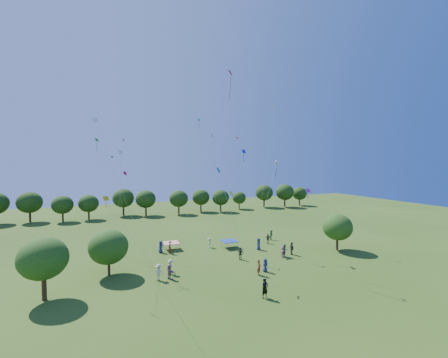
% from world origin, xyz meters
% --- Properties ---
extents(ground, '(160.00, 160.00, 0.00)m').
position_xyz_m(ground, '(0.00, 0.00, 0.00)').
color(ground, '#385519').
extents(near_tree_west, '(4.45, 4.45, 5.99)m').
position_xyz_m(near_tree_west, '(-19.15, 12.32, 3.98)').
color(near_tree_west, '#422B19').
rests_on(near_tree_west, ground).
extents(near_tree_north, '(4.42, 4.42, 5.32)m').
position_xyz_m(near_tree_north, '(-13.31, 16.62, 3.32)').
color(near_tree_north, '#422B19').
rests_on(near_tree_north, ground).
extents(near_tree_east, '(4.30, 4.30, 5.40)m').
position_xyz_m(near_tree_east, '(18.34, 14.23, 3.46)').
color(near_tree_east, '#422B19').
rests_on(near_tree_east, ground).
extents(treeline, '(88.01, 8.77, 6.77)m').
position_xyz_m(treeline, '(-1.73, 55.43, 4.09)').
color(treeline, '#422B19').
rests_on(treeline, ground).
extents(tent_red_stripe, '(2.20, 2.20, 1.10)m').
position_xyz_m(tent_red_stripe, '(-4.40, 23.95, 1.04)').
color(tent_red_stripe, '#E2471A').
rests_on(tent_red_stripe, ground).
extents(tent_blue, '(2.20, 2.20, 1.10)m').
position_xyz_m(tent_blue, '(4.03, 21.55, 1.04)').
color(tent_blue, '#1934A2').
rests_on(tent_blue, ground).
extents(man_in_black, '(0.77, 0.55, 1.93)m').
position_xyz_m(man_in_black, '(0.33, 4.58, 0.96)').
color(man_in_black, black).
rests_on(man_in_black, ground).
extents(crowd_person_0, '(0.95, 0.92, 1.74)m').
position_xyz_m(crowd_person_0, '(-6.14, 23.02, 0.87)').
color(crowd_person_0, navy).
rests_on(crowd_person_0, ground).
extents(crowd_person_1, '(0.70, 0.80, 1.81)m').
position_xyz_m(crowd_person_1, '(2.70, 9.97, 0.90)').
color(crowd_person_1, maroon).
rests_on(crowd_person_1, ground).
extents(crowd_person_2, '(0.72, 0.91, 1.63)m').
position_xyz_m(crowd_person_2, '(12.49, 23.14, 0.82)').
color(crowd_person_2, '#23532C').
rests_on(crowd_person_2, ground).
extents(crowd_person_3, '(1.28, 1.06, 1.80)m').
position_xyz_m(crowd_person_3, '(-8.27, 12.99, 0.90)').
color(crowd_person_3, beige).
rests_on(crowd_person_3, ground).
extents(crowd_person_4, '(0.97, 0.98, 1.62)m').
position_xyz_m(crowd_person_4, '(3.15, 15.81, 0.81)').
color(crowd_person_4, '#37312C').
rests_on(crowd_person_4, ground).
extents(crowd_person_5, '(1.36, 1.47, 1.58)m').
position_xyz_m(crowd_person_5, '(8.92, 14.39, 0.79)').
color(crowd_person_5, '#A96292').
rests_on(crowd_person_5, ground).
extents(crowd_person_6, '(0.79, 0.98, 1.75)m').
position_xyz_m(crowd_person_6, '(7.64, 18.89, 0.88)').
color(crowd_person_6, navy).
rests_on(crowd_person_6, ground).
extents(crowd_person_7, '(0.69, 0.75, 1.69)m').
position_xyz_m(crowd_person_7, '(-12.72, 27.17, 0.84)').
color(crowd_person_7, maroon).
rests_on(crowd_person_7, ground).
extents(crowd_person_8, '(0.92, 0.58, 1.74)m').
position_xyz_m(crowd_person_8, '(9.35, 14.55, 0.87)').
color(crowd_person_8, '#296030').
rests_on(crowd_person_8, ground).
extents(crowd_person_9, '(1.08, 0.91, 1.52)m').
position_xyz_m(crowd_person_9, '(1.24, 22.87, 0.76)').
color(crowd_person_9, beige).
rests_on(crowd_person_9, ground).
extents(crowd_person_10, '(0.99, 0.95, 1.61)m').
position_xyz_m(crowd_person_10, '(10.66, 21.28, 0.81)').
color(crowd_person_10, '#423935').
rests_on(crowd_person_10, ground).
extents(crowd_person_11, '(1.00, 1.64, 1.66)m').
position_xyz_m(crowd_person_11, '(-7.08, 12.82, 0.83)').
color(crowd_person_11, '#834C71').
rests_on(crowd_person_11, ground).
extents(crowd_person_12, '(0.58, 0.86, 1.60)m').
position_xyz_m(crowd_person_12, '(3.93, 10.64, 0.80)').
color(crowd_person_12, navy).
rests_on(crowd_person_12, ground).
extents(crowd_person_13, '(0.62, 0.77, 1.81)m').
position_xyz_m(crowd_person_13, '(-5.03, 22.12, 0.90)').
color(crowd_person_13, maroon).
rests_on(crowd_person_13, ground).
extents(crowd_person_14, '(1.05, 0.87, 1.87)m').
position_xyz_m(crowd_person_14, '(-13.51, 24.81, 0.94)').
color(crowd_person_14, '#2B5624').
rests_on(crowd_person_14, ground).
extents(crowd_person_15, '(0.99, 1.24, 1.74)m').
position_xyz_m(crowd_person_15, '(-6.69, 14.24, 0.87)').
color(crowd_person_15, beige).
rests_on(crowd_person_15, ground).
extents(crowd_person_16, '(0.65, 1.13, 1.81)m').
position_xyz_m(crowd_person_16, '(10.78, 14.95, 0.91)').
color(crowd_person_16, '#372E2C').
rests_on(crowd_person_16, ground).
extents(pirate_kite, '(6.39, 4.13, 12.26)m').
position_xyz_m(pirate_kite, '(9.32, 17.01, 12.84)').
color(pirate_kite, black).
extents(red_high_kite, '(6.40, 5.99, 24.13)m').
position_xyz_m(red_high_kite, '(1.38, 16.64, 20.55)').
color(red_high_kite, red).
extents(small_kite_0, '(3.82, 2.29, 10.63)m').
position_xyz_m(small_kite_0, '(-10.43, 17.62, 9.31)').
color(small_kite_0, '#D20C40').
extents(small_kite_1, '(1.75, 3.14, 15.28)m').
position_xyz_m(small_kite_1, '(-11.10, 27.05, 11.72)').
color(small_kite_1, '#F73D0D').
extents(small_kite_2, '(0.74, 1.44, 7.82)m').
position_xyz_m(small_kite_2, '(2.38, 17.15, 8.03)').
color(small_kite_2, '#B4D512').
extents(small_kite_3, '(2.28, 3.62, 15.33)m').
position_xyz_m(small_kite_3, '(-13.99, 28.19, 13.30)').
color(small_kite_3, green).
extents(small_kite_4, '(0.67, 2.94, 13.65)m').
position_xyz_m(small_kite_4, '(5.80, 19.67, 12.25)').
color(small_kite_4, '#1521D6').
extents(small_kite_5, '(1.60, 3.50, 8.57)m').
position_xyz_m(small_kite_5, '(9.28, 9.91, 8.36)').
color(small_kite_5, purple).
extents(small_kite_6, '(0.65, 4.34, 13.26)m').
position_xyz_m(small_kite_6, '(-11.58, 20.57, 11.84)').
color(small_kite_6, silver).
extents(small_kite_7, '(2.26, 5.89, 19.15)m').
position_xyz_m(small_kite_7, '(2.25, 27.39, 14.67)').
color(small_kite_7, '#0B97A6').
extents(small_kite_8, '(2.09, 0.89, 15.71)m').
position_xyz_m(small_kite_8, '(5.20, 22.81, 11.83)').
color(small_kite_8, '#E74A0D').
extents(small_kite_9, '(5.03, 2.71, 8.38)m').
position_xyz_m(small_kite_9, '(-12.78, 12.24, 8.03)').
color(small_kite_9, gold).
extents(small_kite_10, '(3.87, 1.14, 21.50)m').
position_xyz_m(small_kite_10, '(12.19, 23.23, 17.73)').
color(small_kite_10, yellow).
extents(small_kite_11, '(0.45, 2.13, 12.70)m').
position_xyz_m(small_kite_11, '(-12.32, 26.56, 10.09)').
color(small_kite_11, '#30911A').
extents(small_kite_12, '(3.97, 0.68, 11.13)m').
position_xyz_m(small_kite_12, '(-0.81, 12.41, 10.41)').
color(small_kite_12, '#1172AE').
extents(small_kite_13, '(4.62, 1.42, 14.74)m').
position_xyz_m(small_kite_13, '(-4.43, 10.54, 11.08)').
color(small_kite_13, '#9E1A87').
extents(small_kite_14, '(5.70, 4.00, 15.88)m').
position_xyz_m(small_kite_14, '(-12.91, 11.70, 12.68)').
color(small_kite_14, silver).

